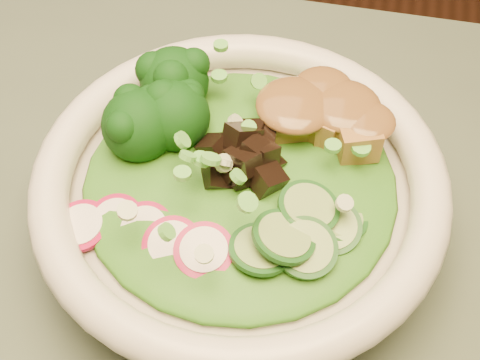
# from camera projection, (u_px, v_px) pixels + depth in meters

# --- Properties ---
(salad_bowl) EXTENTS (0.25, 0.25, 0.07)m
(salad_bowl) POSITION_uv_depth(u_px,v_px,m) (240.00, 198.00, 0.41)
(salad_bowl) COLOR silver
(salad_bowl) RESTS_ON dining_table
(lettuce_bed) EXTENTS (0.19, 0.19, 0.02)m
(lettuce_bed) POSITION_uv_depth(u_px,v_px,m) (240.00, 179.00, 0.39)
(lettuce_bed) COLOR #165511
(lettuce_bed) RESTS_ON salad_bowl
(broccoli_florets) EXTENTS (0.09, 0.08, 0.04)m
(broccoli_florets) POSITION_uv_depth(u_px,v_px,m) (178.00, 110.00, 0.41)
(broccoli_florets) COLOR black
(broccoli_florets) RESTS_ON salad_bowl
(radish_slices) EXTENTS (0.11, 0.06, 0.02)m
(radish_slices) POSITION_uv_depth(u_px,v_px,m) (158.00, 235.00, 0.37)
(radish_slices) COLOR #A20C3B
(radish_slices) RESTS_ON salad_bowl
(cucumber_slices) EXTENTS (0.08, 0.08, 0.03)m
(cucumber_slices) POSITION_uv_depth(u_px,v_px,m) (309.00, 236.00, 0.36)
(cucumber_slices) COLOR #90AF61
(cucumber_slices) RESTS_ON salad_bowl
(mushroom_heap) EXTENTS (0.08, 0.08, 0.04)m
(mushroom_heap) POSITION_uv_depth(u_px,v_px,m) (255.00, 156.00, 0.39)
(mushroom_heap) COLOR black
(mushroom_heap) RESTS_ON salad_bowl
(tofu_cubes) EXTENTS (0.09, 0.07, 0.03)m
(tofu_cubes) POSITION_uv_depth(u_px,v_px,m) (314.00, 122.00, 0.41)
(tofu_cubes) COLOR olive
(tofu_cubes) RESTS_ON salad_bowl
(peanut_sauce) EXTENTS (0.06, 0.05, 0.01)m
(peanut_sauce) POSITION_uv_depth(u_px,v_px,m) (316.00, 108.00, 0.40)
(peanut_sauce) COLOR brown
(peanut_sauce) RESTS_ON tofu_cubes
(scallion_garnish) EXTENTS (0.18, 0.18, 0.02)m
(scallion_garnish) POSITION_uv_depth(u_px,v_px,m) (240.00, 156.00, 0.38)
(scallion_garnish) COLOR #5EBA41
(scallion_garnish) RESTS_ON salad_bowl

